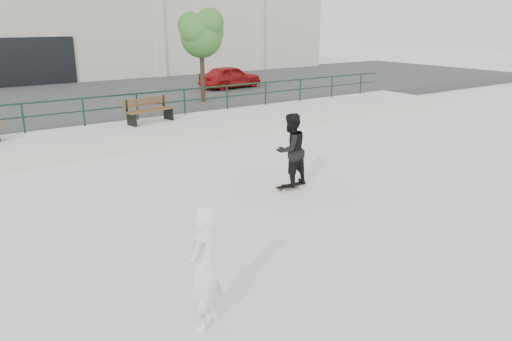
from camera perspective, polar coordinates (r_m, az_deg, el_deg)
ground at (r=10.22m, az=4.95°, el=-7.34°), size 120.00×120.00×0.00m
ledge at (r=18.10m, az=-14.66°, el=3.83°), size 30.00×3.00×0.50m
parking_strip at (r=26.11m, az=-21.36°, el=7.13°), size 60.00×14.00×0.50m
railing at (r=19.12m, az=-16.28°, el=7.42°), size 28.00×0.06×1.03m
bench_right at (r=18.94m, az=-12.11°, el=6.72°), size 2.03×0.96×0.90m
tree at (r=23.29m, az=-6.23°, el=15.47°), size 2.34×2.08×4.17m
red_car at (r=28.08m, az=-2.96°, el=10.66°), size 3.77×1.86×1.24m
skateboard at (r=12.85m, az=3.90°, el=-1.78°), size 0.78×0.22×0.09m
standing_skater at (r=12.57m, az=3.99°, el=2.36°), size 0.99×0.81×1.87m
seated_skater at (r=7.01m, az=-5.88°, el=-11.08°), size 0.79×0.72×1.82m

